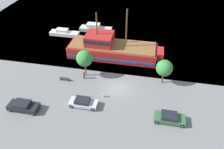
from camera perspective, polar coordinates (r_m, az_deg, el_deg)
ground_plane at (r=36.92m, az=1.59°, el=-3.59°), size 160.00×160.00×0.00m
water_surface at (r=75.62m, az=7.60°, el=18.47°), size 80.00×80.00×0.00m
pirate_ship at (r=44.30m, az=-0.24°, el=6.83°), size 18.90×5.87×10.02m
moored_boat_dockside at (r=54.95m, az=-4.41°, el=11.97°), size 7.81×2.27×1.85m
moored_boat_outer at (r=53.99m, az=-12.41°, el=10.59°), size 6.89×1.99×1.52m
parked_car_curb_front at (r=33.77m, az=-7.54°, el=-7.26°), size 4.30×1.87×1.28m
parked_car_curb_mid at (r=32.44m, az=14.78°, el=-10.87°), size 4.28×2.01×1.29m
parked_car_curb_rear at (r=35.47m, az=-22.18°, el=-7.59°), size 4.61×1.98×1.41m
fire_hydrant at (r=35.05m, az=-2.23°, el=-5.40°), size 0.42×0.25×0.76m
bench_promenade_east at (r=39.10m, az=-12.31°, el=-1.05°), size 1.65×0.45×0.85m
pedestrian_walking_near at (r=38.75m, az=-7.33°, el=-0.07°), size 0.32×0.32×1.64m
tree_row_east at (r=37.83m, az=-7.19°, el=4.18°), size 2.86×2.86×5.10m
tree_row_mideast at (r=37.25m, az=13.52°, el=1.64°), size 2.79×2.79×4.47m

